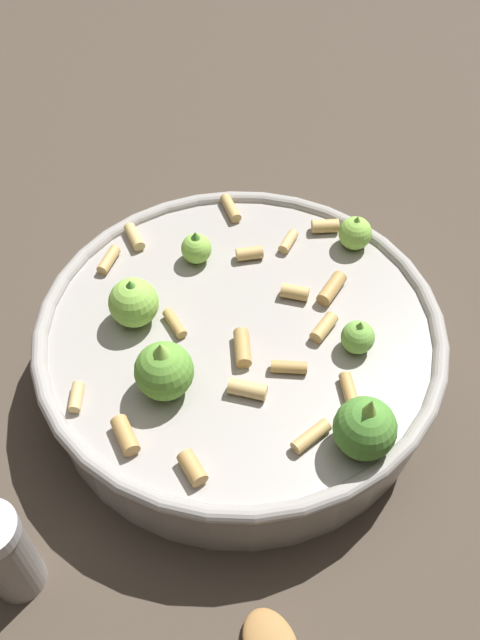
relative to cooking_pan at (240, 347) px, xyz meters
The scene contains 3 objects.
ground_plane 0.04m from the cooking_pan, 68.46° to the left, with size 2.40×2.40×0.00m, color #42382D.
cooking_pan is the anchor object (origin of this frame).
pepper_shaker 0.24m from the cooking_pan, 157.18° to the right, with size 0.04×0.04×0.09m.
Camera 1 is at (-0.16, -0.33, 0.51)m, focal length 38.87 mm.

